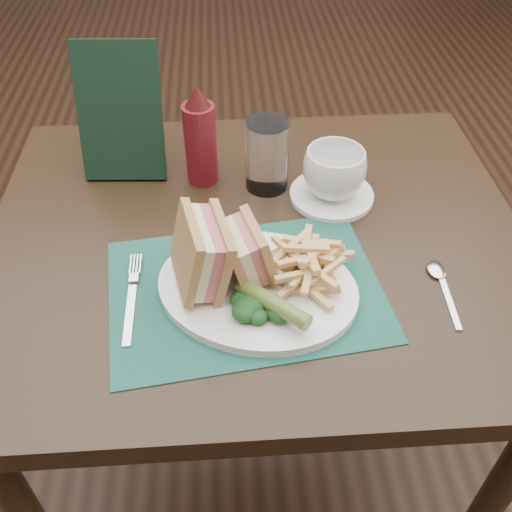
{
  "coord_description": "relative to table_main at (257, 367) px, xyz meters",
  "views": [
    {
      "loc": [
        -0.05,
        -1.22,
        1.38
      ],
      "look_at": [
        -0.01,
        -0.6,
        0.8
      ],
      "focal_mm": 40.0,
      "sensor_mm": 36.0,
      "label": 1
    }
  ],
  "objects": [
    {
      "name": "ketchup_bottle",
      "position": [
        -0.09,
        0.16,
        0.47
      ],
      "size": [
        0.07,
        0.07,
        0.19
      ],
      "primitive_type": null,
      "rotation": [
        0.0,
        0.0,
        -0.25
      ],
      "color": "#590F15",
      "rests_on": "table_main"
    },
    {
      "name": "sandwich_half_b",
      "position": [
        -0.04,
        -0.12,
        0.44
      ],
      "size": [
        0.1,
        0.11,
        0.1
      ],
      "primitive_type": null,
      "rotation": [
        0.0,
        -0.24,
        0.26
      ],
      "color": "tan",
      "rests_on": "plate"
    },
    {
      "name": "coffee_cup",
      "position": [
        0.14,
        0.09,
        0.43
      ],
      "size": [
        0.14,
        0.14,
        0.09
      ],
      "primitive_type": "imported",
      "rotation": [
        0.0,
        0.0,
        0.37
      ],
      "color": "white",
      "rests_on": "saucer"
    },
    {
      "name": "saucer",
      "position": [
        0.14,
        0.09,
        0.38
      ],
      "size": [
        0.19,
        0.19,
        0.01
      ],
      "primitive_type": "cylinder",
      "rotation": [
        0.0,
        0.0,
        -0.35
      ],
      "color": "white",
      "rests_on": "table_main"
    },
    {
      "name": "floor",
      "position": [
        0.0,
        0.5,
        -0.38
      ],
      "size": [
        7.0,
        7.0,
        0.0
      ],
      "primitive_type": "plane",
      "color": "black",
      "rests_on": "ground"
    },
    {
      "name": "drinking_glass",
      "position": [
        0.03,
        0.13,
        0.44
      ],
      "size": [
        0.09,
        0.09,
        0.13
      ],
      "primitive_type": "cylinder",
      "rotation": [
        0.0,
        0.0,
        0.11
      ],
      "color": "white",
      "rests_on": "table_main"
    },
    {
      "name": "check_presenter",
      "position": [
        -0.23,
        0.21,
        0.49
      ],
      "size": [
        0.15,
        0.1,
        0.24
      ],
      "primitive_type": "cube",
      "rotation": [
        -0.31,
        0.0,
        -0.06
      ],
      "color": "black",
      "rests_on": "table_main"
    },
    {
      "name": "pickle_spear",
      "position": [
        0.01,
        -0.19,
        0.41
      ],
      "size": [
        0.1,
        0.1,
        0.03
      ],
      "primitive_type": "cylinder",
      "rotation": [
        1.54,
        0.0,
        0.81
      ],
      "color": "#4D6225",
      "rests_on": "plate"
    },
    {
      "name": "placemat",
      "position": [
        -0.03,
        -0.13,
        0.38
      ],
      "size": [
        0.44,
        0.34,
        0.0
      ],
      "primitive_type": "cube",
      "rotation": [
        0.0,
        0.0,
        0.13
      ],
      "color": "#184D41",
      "rests_on": "table_main"
    },
    {
      "name": "fork",
      "position": [
        -0.19,
        -0.14,
        0.38
      ],
      "size": [
        0.04,
        0.17,
        0.01
      ],
      "primitive_type": null,
      "rotation": [
        0.0,
        0.0,
        0.01
      ],
      "color": "silver",
      "rests_on": "placemat"
    },
    {
      "name": "sandwich_half_a",
      "position": [
        -0.11,
        -0.13,
        0.45
      ],
      "size": [
        0.1,
        0.13,
        0.12
      ],
      "primitive_type": null,
      "rotation": [
        0.0,
        0.24,
        0.21
      ],
      "color": "tan",
      "rests_on": "plate"
    },
    {
      "name": "plate",
      "position": [
        -0.01,
        -0.13,
        0.38
      ],
      "size": [
        0.36,
        0.32,
        0.01
      ],
      "primitive_type": null,
      "rotation": [
        0.0,
        0.0,
        -0.33
      ],
      "color": "white",
      "rests_on": "placemat"
    },
    {
      "name": "spoon",
      "position": [
        0.27,
        -0.15,
        0.38
      ],
      "size": [
        0.04,
        0.15,
        0.01
      ],
      "primitive_type": null,
      "rotation": [
        0.0,
        0.0,
        -0.06
      ],
      "color": "silver",
      "rests_on": "table_main"
    },
    {
      "name": "kale_garnish",
      "position": [
        -0.01,
        -0.19,
        0.41
      ],
      "size": [
        0.11,
        0.08,
        0.03
      ],
      "primitive_type": null,
      "color": "#123416",
      "rests_on": "plate"
    },
    {
      "name": "fries_pile",
      "position": [
        0.06,
        -0.12,
        0.42
      ],
      "size": [
        0.18,
        0.2,
        0.06
      ],
      "primitive_type": null,
      "color": "tan",
      "rests_on": "plate"
    },
    {
      "name": "table_main",
      "position": [
        0.0,
        0.0,
        0.0
      ],
      "size": [
        0.9,
        0.75,
        0.75
      ],
      "primitive_type": null,
      "color": "black",
      "rests_on": "ground"
    }
  ]
}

